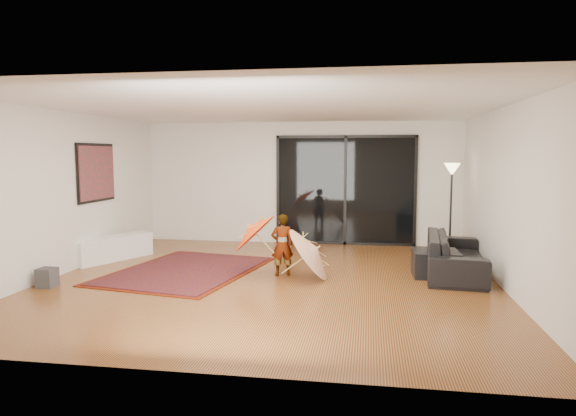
% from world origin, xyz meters
% --- Properties ---
extents(floor, '(7.00, 7.00, 0.00)m').
position_xyz_m(floor, '(0.00, 0.00, 0.00)').
color(floor, brown).
rests_on(floor, ground).
extents(ceiling, '(7.00, 7.00, 0.00)m').
position_xyz_m(ceiling, '(0.00, 0.00, 2.70)').
color(ceiling, white).
rests_on(ceiling, wall_back).
extents(wall_back, '(7.00, 0.00, 7.00)m').
position_xyz_m(wall_back, '(0.00, 3.50, 1.35)').
color(wall_back, silver).
rests_on(wall_back, floor).
extents(wall_front, '(7.00, 0.00, 7.00)m').
position_xyz_m(wall_front, '(0.00, -3.50, 1.35)').
color(wall_front, silver).
rests_on(wall_front, floor).
extents(wall_left, '(0.00, 7.00, 7.00)m').
position_xyz_m(wall_left, '(-3.50, 0.00, 1.35)').
color(wall_left, silver).
rests_on(wall_left, floor).
extents(wall_right, '(0.00, 7.00, 7.00)m').
position_xyz_m(wall_right, '(3.50, 0.00, 1.35)').
color(wall_right, silver).
rests_on(wall_right, floor).
extents(sliding_door, '(3.06, 0.07, 2.40)m').
position_xyz_m(sliding_door, '(1.00, 3.47, 1.20)').
color(sliding_door, black).
rests_on(sliding_door, wall_back).
extents(painting, '(0.04, 1.28, 1.08)m').
position_xyz_m(painting, '(-3.46, 1.00, 1.65)').
color(painting, black).
rests_on(painting, wall_left).
extents(media_console, '(1.04, 1.62, 0.45)m').
position_xyz_m(media_console, '(-3.25, 1.10, 0.22)').
color(media_console, white).
rests_on(media_console, floor).
extents(speaker, '(0.25, 0.25, 0.29)m').
position_xyz_m(speaker, '(-3.25, -0.91, 0.14)').
color(speaker, '#424244').
rests_on(speaker, floor).
extents(persian_rug, '(2.65, 3.34, 0.02)m').
position_xyz_m(persian_rug, '(-1.55, 0.43, 0.01)').
color(persian_rug, '#531507').
rests_on(persian_rug, floor).
extents(sofa, '(1.12, 2.35, 0.66)m').
position_xyz_m(sofa, '(2.95, 0.93, 0.33)').
color(sofa, black).
rests_on(sofa, floor).
extents(ottoman, '(0.74, 0.74, 0.42)m').
position_xyz_m(ottoman, '(2.61, 0.74, 0.21)').
color(ottoman, black).
rests_on(ottoman, floor).
extents(floor_lamp, '(0.31, 0.31, 1.82)m').
position_xyz_m(floor_lamp, '(3.10, 2.53, 1.44)').
color(floor_lamp, black).
rests_on(floor_lamp, floor).
extents(child, '(0.43, 0.35, 1.02)m').
position_xyz_m(child, '(0.12, 0.38, 0.51)').
color(child, '#999999').
rests_on(child, floor).
extents(parasol_orange, '(0.73, 0.85, 0.88)m').
position_xyz_m(parasol_orange, '(-0.43, 0.33, 0.73)').
color(parasol_orange, '#F8400D').
rests_on(parasol_orange, child).
extents(parasol_white, '(0.74, 0.98, 0.99)m').
position_xyz_m(parasol_white, '(0.72, 0.23, 0.50)').
color(parasol_white, beige).
rests_on(parasol_white, floor).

